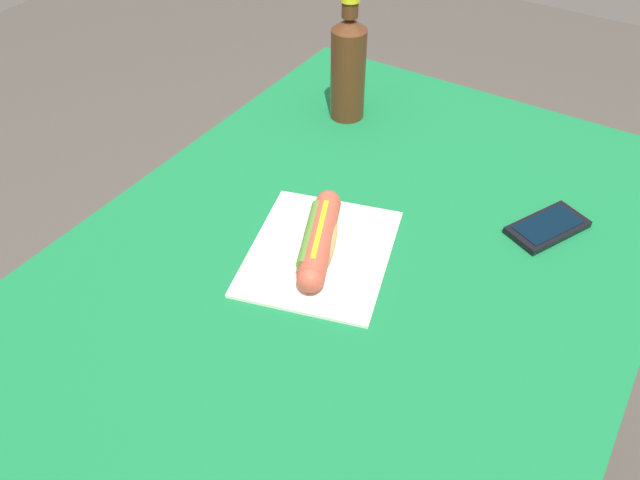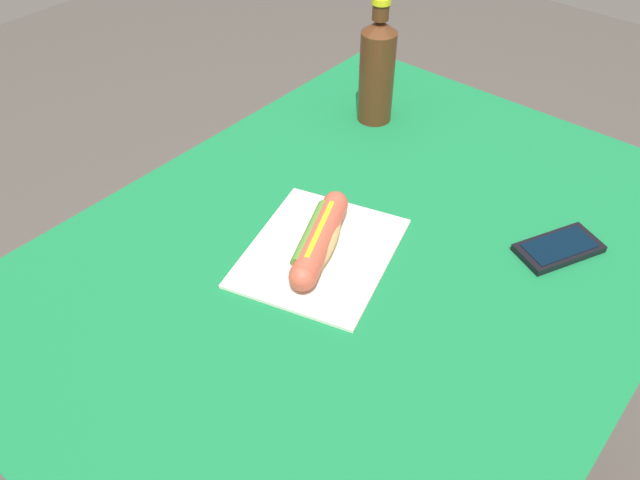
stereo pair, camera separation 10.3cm
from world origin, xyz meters
The scene contains 6 objects.
ground_plane centered at (0.00, 0.00, 0.00)m, with size 6.00×6.00×0.00m, color #47423D.
dining_table centered at (0.00, 0.00, 0.60)m, with size 1.18×0.88×0.73m.
paper_wrapper centered at (-0.05, 0.05, 0.73)m, with size 0.27×0.22×0.01m, color silver.
hot_dog centered at (-0.05, 0.05, 0.76)m, with size 0.21×0.12×0.05m.
cell_phone centered at (0.20, -0.24, 0.73)m, with size 0.15×0.12×0.01m.
soda_bottle centered at (0.34, 0.23, 0.84)m, with size 0.07×0.07×0.26m.
Camera 2 is at (-0.64, -0.44, 1.45)m, focal length 36.08 mm.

